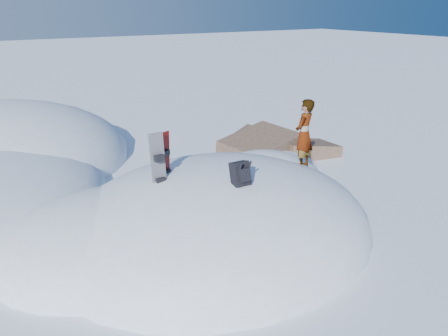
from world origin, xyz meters
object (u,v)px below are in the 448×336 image
snowboard_red (165,165)px  person (304,134)px  snowboard_dark (159,172)px  backpack (241,174)px

snowboard_red → person: (3.29, -0.42, 0.24)m
snowboard_dark → person: (3.56, -0.10, 0.24)m
snowboard_red → person: size_ratio=0.86×
snowboard_red → snowboard_dark: snowboard_dark is taller
snowboard_red → snowboard_dark: 0.42m
backpack → person: (2.35, 0.91, 0.19)m
snowboard_red → snowboard_dark: (-0.28, -0.31, 0.00)m
snowboard_red → backpack: size_ratio=2.57×
snowboard_dark → person: bearing=-4.3°
snowboard_dark → person: person is taller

